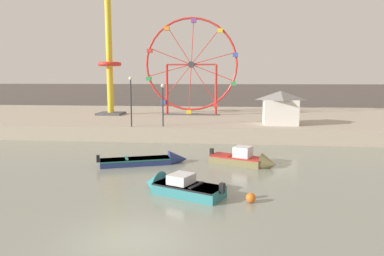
{
  "coord_description": "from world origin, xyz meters",
  "views": [
    {
      "loc": [
        3.16,
        -11.44,
        5.43
      ],
      "look_at": [
        0.52,
        13.77,
        1.97
      ],
      "focal_mm": 34.21,
      "sensor_mm": 36.0,
      "label": 1
    }
  ],
  "objects_px": {
    "promenade_lamp_far": "(131,94)",
    "mooring_buoy_orange": "(251,198)",
    "motorboat_navy_blue": "(152,160)",
    "promenade_lamp_near": "(163,98)",
    "motorboat_olive_wood": "(246,160)",
    "carnival_booth_white_ticket": "(280,107)",
    "motorboat_teal_painted": "(176,186)",
    "ferris_wheel_red_frame": "(191,66)",
    "drop_tower_yellow_tower": "(109,56)"
  },
  "relations": [
    {
      "from": "promenade_lamp_far",
      "to": "mooring_buoy_orange",
      "type": "xyz_separation_m",
      "value": [
        9.37,
        -14.75,
        -3.85
      ]
    },
    {
      "from": "motorboat_navy_blue",
      "to": "promenade_lamp_near",
      "type": "relative_size",
      "value": 1.54
    },
    {
      "from": "promenade_lamp_near",
      "to": "promenade_lamp_far",
      "type": "relative_size",
      "value": 0.85
    },
    {
      "from": "motorboat_olive_wood",
      "to": "carnival_booth_white_ticket",
      "type": "relative_size",
      "value": 1.33
    },
    {
      "from": "carnival_booth_white_ticket",
      "to": "motorboat_olive_wood",
      "type": "bearing_deg",
      "value": -106.53
    },
    {
      "from": "motorboat_navy_blue",
      "to": "promenade_lamp_far",
      "type": "bearing_deg",
      "value": 93.38
    },
    {
      "from": "promenade_lamp_near",
      "to": "mooring_buoy_orange",
      "type": "bearing_deg",
      "value": -66.17
    },
    {
      "from": "motorboat_teal_painted",
      "to": "motorboat_olive_wood",
      "type": "distance_m",
      "value": 6.99
    },
    {
      "from": "motorboat_teal_painted",
      "to": "ferris_wheel_red_frame",
      "type": "relative_size",
      "value": 0.4
    },
    {
      "from": "motorboat_navy_blue",
      "to": "mooring_buoy_orange",
      "type": "xyz_separation_m",
      "value": [
        5.9,
        -6.77,
        -0.0
      ]
    },
    {
      "from": "motorboat_teal_painted",
      "to": "drop_tower_yellow_tower",
      "type": "xyz_separation_m",
      "value": [
        -11.06,
        23.8,
        7.55
      ]
    },
    {
      "from": "promenade_lamp_far",
      "to": "motorboat_olive_wood",
      "type": "bearing_deg",
      "value": -39.27
    },
    {
      "from": "ferris_wheel_red_frame",
      "to": "drop_tower_yellow_tower",
      "type": "xyz_separation_m",
      "value": [
        -9.19,
        -0.63,
        1.15
      ]
    },
    {
      "from": "drop_tower_yellow_tower",
      "to": "mooring_buoy_orange",
      "type": "height_order",
      "value": "drop_tower_yellow_tower"
    },
    {
      "from": "motorboat_navy_blue",
      "to": "motorboat_teal_painted",
      "type": "relative_size",
      "value": 1.3
    },
    {
      "from": "carnival_booth_white_ticket",
      "to": "promenade_lamp_near",
      "type": "relative_size",
      "value": 0.9
    },
    {
      "from": "promenade_lamp_near",
      "to": "motorboat_olive_wood",
      "type": "bearing_deg",
      "value": -50.22
    },
    {
      "from": "drop_tower_yellow_tower",
      "to": "promenade_lamp_far",
      "type": "height_order",
      "value": "drop_tower_yellow_tower"
    },
    {
      "from": "motorboat_navy_blue",
      "to": "mooring_buoy_orange",
      "type": "height_order",
      "value": "motorboat_navy_blue"
    },
    {
      "from": "motorboat_teal_painted",
      "to": "mooring_buoy_orange",
      "type": "distance_m",
      "value": 3.61
    },
    {
      "from": "motorboat_teal_painted",
      "to": "drop_tower_yellow_tower",
      "type": "height_order",
      "value": "drop_tower_yellow_tower"
    },
    {
      "from": "motorboat_navy_blue",
      "to": "drop_tower_yellow_tower",
      "type": "relative_size",
      "value": 0.35
    },
    {
      "from": "promenade_lamp_near",
      "to": "promenade_lamp_far",
      "type": "distance_m",
      "value": 2.72
    },
    {
      "from": "motorboat_olive_wood",
      "to": "mooring_buoy_orange",
      "type": "xyz_separation_m",
      "value": [
        -0.11,
        -7.0,
        -0.14
      ]
    },
    {
      "from": "motorboat_teal_painted",
      "to": "carnival_booth_white_ticket",
      "type": "bearing_deg",
      "value": -87.77
    },
    {
      "from": "promenade_lamp_near",
      "to": "promenade_lamp_far",
      "type": "xyz_separation_m",
      "value": [
        -2.67,
        -0.43,
        0.35
      ]
    },
    {
      "from": "ferris_wheel_red_frame",
      "to": "mooring_buoy_orange",
      "type": "height_order",
      "value": "ferris_wheel_red_frame"
    },
    {
      "from": "motorboat_teal_painted",
      "to": "drop_tower_yellow_tower",
      "type": "bearing_deg",
      "value": -40.08
    },
    {
      "from": "motorboat_teal_painted",
      "to": "ferris_wheel_red_frame",
      "type": "height_order",
      "value": "ferris_wheel_red_frame"
    },
    {
      "from": "ferris_wheel_red_frame",
      "to": "promenade_lamp_near",
      "type": "bearing_deg",
      "value": -97.61
    },
    {
      "from": "motorboat_navy_blue",
      "to": "drop_tower_yellow_tower",
      "type": "bearing_deg",
      "value": 95.44
    },
    {
      "from": "motorboat_olive_wood",
      "to": "carnival_booth_white_ticket",
      "type": "height_order",
      "value": "carnival_booth_white_ticket"
    },
    {
      "from": "motorboat_teal_painted",
      "to": "promenade_lamp_far",
      "type": "height_order",
      "value": "promenade_lamp_far"
    },
    {
      "from": "carnival_booth_white_ticket",
      "to": "promenade_lamp_near",
      "type": "height_order",
      "value": "promenade_lamp_near"
    },
    {
      "from": "drop_tower_yellow_tower",
      "to": "promenade_lamp_near",
      "type": "distance_m",
      "value": 13.07
    },
    {
      "from": "promenade_lamp_near",
      "to": "ferris_wheel_red_frame",
      "type": "bearing_deg",
      "value": 82.39
    },
    {
      "from": "motorboat_teal_painted",
      "to": "promenade_lamp_far",
      "type": "distance_m",
      "value": 15.43
    },
    {
      "from": "motorboat_olive_wood",
      "to": "promenade_lamp_near",
      "type": "distance_m",
      "value": 11.16
    },
    {
      "from": "promenade_lamp_near",
      "to": "mooring_buoy_orange",
      "type": "relative_size",
      "value": 8.28
    },
    {
      "from": "promenade_lamp_near",
      "to": "mooring_buoy_orange",
      "type": "height_order",
      "value": "promenade_lamp_near"
    },
    {
      "from": "drop_tower_yellow_tower",
      "to": "promenade_lamp_near",
      "type": "relative_size",
      "value": 4.41
    },
    {
      "from": "motorboat_teal_painted",
      "to": "carnival_booth_white_ticket",
      "type": "relative_size",
      "value": 1.32
    },
    {
      "from": "motorboat_olive_wood",
      "to": "promenade_lamp_far",
      "type": "height_order",
      "value": "promenade_lamp_far"
    },
    {
      "from": "motorboat_olive_wood",
      "to": "ferris_wheel_red_frame",
      "type": "distance_m",
      "value": 20.24
    },
    {
      "from": "promenade_lamp_far",
      "to": "mooring_buoy_orange",
      "type": "height_order",
      "value": "promenade_lamp_far"
    },
    {
      "from": "motorboat_teal_painted",
      "to": "promenade_lamp_near",
      "type": "distance_m",
      "value": 14.94
    },
    {
      "from": "motorboat_olive_wood",
      "to": "promenade_lamp_near",
      "type": "bearing_deg",
      "value": 153.45
    },
    {
      "from": "ferris_wheel_red_frame",
      "to": "carnival_booth_white_ticket",
      "type": "bearing_deg",
      "value": -41.32
    },
    {
      "from": "motorboat_olive_wood",
      "to": "drop_tower_yellow_tower",
      "type": "xyz_separation_m",
      "value": [
        -14.63,
        17.79,
        7.52
      ]
    },
    {
      "from": "ferris_wheel_red_frame",
      "to": "promenade_lamp_near",
      "type": "distance_m",
      "value": 10.76
    }
  ]
}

